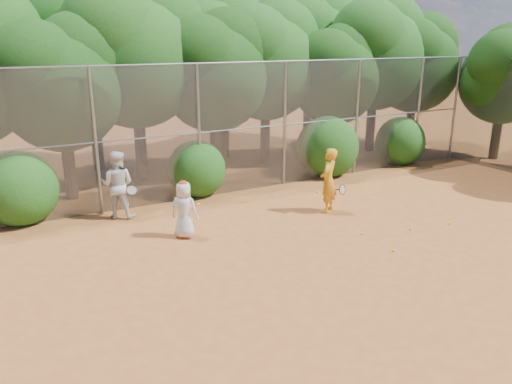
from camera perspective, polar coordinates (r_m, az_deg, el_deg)
ground at (r=11.15m, az=10.88°, el=-8.01°), size 80.00×80.00×0.00m
fence_back at (r=15.35m, az=-3.47°, el=7.26°), size 20.05×0.09×4.03m
tree_2 at (r=15.68m, az=-21.41°, el=12.00°), size 3.99×3.47×5.47m
tree_3 at (r=17.15m, az=-13.62°, el=15.75°), size 4.89×4.26×6.70m
tree_4 at (r=17.46m, az=-4.79°, el=14.07°), size 4.19×3.64×5.73m
tree_5 at (r=19.30m, az=1.20°, el=15.28°), size 4.51×3.92×6.17m
tree_6 at (r=19.89m, az=9.09°, el=13.46°), size 3.86×3.36×5.29m
tree_7 at (r=21.93m, az=13.59°, el=15.66°), size 4.77×4.14×6.53m
tree_8 at (r=23.11m, az=17.81°, el=14.23°), size 4.25×3.70×5.82m
tree_10 at (r=19.06m, az=-18.55°, el=16.15°), size 5.15×4.48×7.06m
tree_11 at (r=20.25m, az=-3.70°, el=15.66°), size 4.64×4.03×6.35m
tree_12 at (r=23.04m, az=6.22°, el=16.65°), size 5.02×4.37×6.88m
tree_13 at (r=22.11m, az=26.60°, el=12.26°), size 3.86×3.36×5.29m
bush_0 at (r=14.45m, az=-25.48°, el=0.68°), size 2.00×2.00×2.00m
bush_1 at (r=15.51m, az=-6.81°, el=2.92°), size 1.80×1.80×1.80m
bush_2 at (r=17.89m, az=8.19°, el=5.44°), size 2.20×2.20×2.20m
bush_3 at (r=20.19m, az=16.19°, el=5.83°), size 1.90×1.90×1.90m
player_yellow at (r=13.96m, az=8.27°, el=1.30°), size 0.90×0.74×1.82m
player_teen at (r=12.21m, az=-8.22°, el=-1.99°), size 0.81×0.80×1.44m
player_white at (r=13.90m, az=-15.55°, el=0.82°), size 1.13×1.07×1.84m
ball_0 at (r=13.33m, az=17.24°, el=-4.06°), size 0.07×0.07×0.07m
ball_1 at (r=11.92m, az=15.43°, el=-6.46°), size 0.07×0.07×0.07m
ball_2 at (r=14.07m, az=21.23°, el=-3.36°), size 0.07×0.07×0.07m
ball_3 at (r=12.73m, az=12.07°, el=-4.67°), size 0.07×0.07×0.07m
ball_4 at (r=15.89m, az=7.03°, el=0.02°), size 0.07×0.07×0.07m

